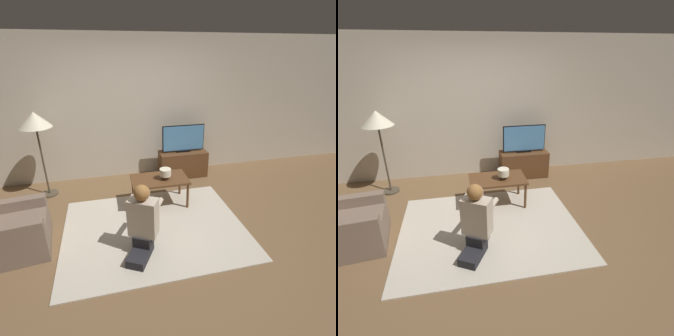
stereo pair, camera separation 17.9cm
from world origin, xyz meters
The scene contains 10 objects.
ground_plane centered at (0.00, 0.00, 0.00)m, with size 10.00×10.00×0.00m, color brown.
wall_back centered at (0.00, 1.93, 1.30)m, with size 10.00×0.06×2.60m.
rug centered at (0.00, 0.00, 0.01)m, with size 2.49×1.94×0.02m.
tv_stand centered at (0.88, 1.57, 0.25)m, with size 0.92×0.39×0.51m.
tv centered at (0.88, 1.58, 0.78)m, with size 0.82×0.08×0.52m.
coffee_table centered at (0.21, 0.63, 0.42)m, with size 0.88×0.53×0.47m.
floor_lamp centered at (-1.60, 1.39, 1.27)m, with size 0.50×0.50×1.45m.
armchair centered at (-1.79, -0.01, 0.29)m, with size 0.84×0.83×0.87m.
person_kneeling centered at (-0.21, -0.42, 0.47)m, with size 0.58×0.78×0.92m.
table_lamp centered at (0.30, 0.58, 0.57)m, with size 0.18×0.18×0.17m.
Camera 1 is at (-0.54, -2.99, 2.30)m, focal length 28.00 mm.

